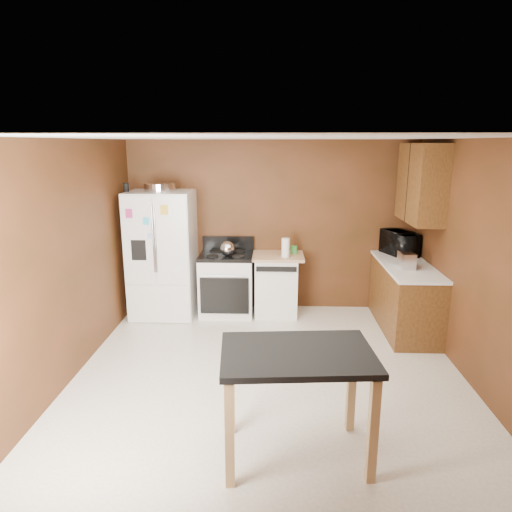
# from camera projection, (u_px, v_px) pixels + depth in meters

# --- Properties ---
(floor) EXTENTS (4.50, 4.50, 0.00)m
(floor) POSITION_uv_depth(u_px,v_px,m) (269.00, 379.00, 4.88)
(floor) COLOR white
(floor) RESTS_ON ground
(ceiling) EXTENTS (4.50, 4.50, 0.00)m
(ceiling) POSITION_uv_depth(u_px,v_px,m) (271.00, 138.00, 4.27)
(ceiling) COLOR white
(ceiling) RESTS_ON ground
(wall_back) EXTENTS (4.20, 0.00, 4.20)m
(wall_back) POSITION_uv_depth(u_px,v_px,m) (271.00, 226.00, 6.76)
(wall_back) COLOR #5C2C18
(wall_back) RESTS_ON ground
(wall_front) EXTENTS (4.20, 0.00, 4.20)m
(wall_front) POSITION_uv_depth(u_px,v_px,m) (266.00, 379.00, 2.39)
(wall_front) COLOR #5C2C18
(wall_front) RESTS_ON ground
(wall_left) EXTENTS (0.00, 4.50, 4.50)m
(wall_left) POSITION_uv_depth(u_px,v_px,m) (64.00, 264.00, 4.65)
(wall_left) COLOR #5C2C18
(wall_left) RESTS_ON ground
(wall_right) EXTENTS (0.00, 4.50, 4.50)m
(wall_right) POSITION_uv_depth(u_px,v_px,m) (482.00, 268.00, 4.50)
(wall_right) COLOR #5C2C18
(wall_right) RESTS_ON ground
(roasting_pan) EXTENTS (0.44, 0.44, 0.11)m
(roasting_pan) POSITION_uv_depth(u_px,v_px,m) (160.00, 187.00, 6.32)
(roasting_pan) COLOR silver
(roasting_pan) RESTS_ON refrigerator
(pen_cup) EXTENTS (0.08, 0.08, 0.12)m
(pen_cup) POSITION_uv_depth(u_px,v_px,m) (126.00, 187.00, 6.24)
(pen_cup) COLOR black
(pen_cup) RESTS_ON refrigerator
(kettle) EXTENTS (0.21, 0.21, 0.21)m
(kettle) POSITION_uv_depth(u_px,v_px,m) (227.00, 249.00, 6.42)
(kettle) COLOR silver
(kettle) RESTS_ON gas_range
(paper_towel) EXTENTS (0.12, 0.12, 0.26)m
(paper_towel) POSITION_uv_depth(u_px,v_px,m) (286.00, 248.00, 6.40)
(paper_towel) COLOR white
(paper_towel) RESTS_ON dishwasher
(green_canister) EXTENTS (0.12, 0.12, 0.11)m
(green_canister) POSITION_uv_depth(u_px,v_px,m) (294.00, 250.00, 6.61)
(green_canister) COLOR green
(green_canister) RESTS_ON dishwasher
(toaster) EXTENTS (0.17, 0.28, 0.20)m
(toaster) POSITION_uv_depth(u_px,v_px,m) (407.00, 260.00, 5.80)
(toaster) COLOR silver
(toaster) RESTS_ON right_cabinets
(microwave) EXTENTS (0.56, 0.66, 0.31)m
(microwave) POSITION_uv_depth(u_px,v_px,m) (399.00, 244.00, 6.48)
(microwave) COLOR black
(microwave) RESTS_ON right_cabinets
(refrigerator) EXTENTS (0.90, 0.80, 1.80)m
(refrigerator) POSITION_uv_depth(u_px,v_px,m) (163.00, 254.00, 6.53)
(refrigerator) COLOR white
(refrigerator) RESTS_ON ground
(gas_range) EXTENTS (0.76, 0.68, 1.10)m
(gas_range) POSITION_uv_depth(u_px,v_px,m) (227.00, 283.00, 6.66)
(gas_range) COLOR white
(gas_range) RESTS_ON ground
(dishwasher) EXTENTS (0.78, 0.63, 0.89)m
(dishwasher) POSITION_uv_depth(u_px,v_px,m) (276.00, 284.00, 6.65)
(dishwasher) COLOR white
(dishwasher) RESTS_ON ground
(right_cabinets) EXTENTS (0.63, 1.58, 2.45)m
(right_cabinets) POSITION_uv_depth(u_px,v_px,m) (410.00, 263.00, 6.02)
(right_cabinets) COLOR brown
(right_cabinets) RESTS_ON ground
(island) EXTENTS (1.22, 0.87, 0.91)m
(island) POSITION_uv_depth(u_px,v_px,m) (297.00, 369.00, 3.51)
(island) COLOR black
(island) RESTS_ON ground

